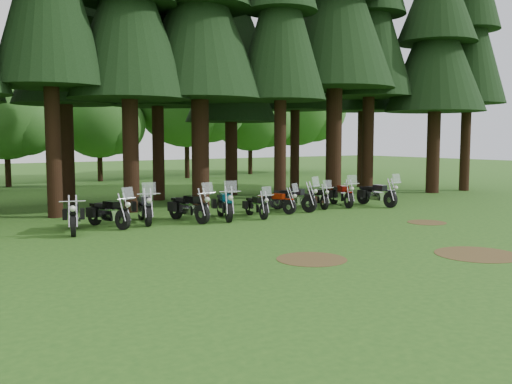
# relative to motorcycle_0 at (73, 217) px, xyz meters

# --- Properties ---
(ground) EXTENTS (120.00, 120.00, 0.00)m
(ground) POSITION_rel_motorcycle_0_xyz_m (6.76, -5.55, -0.49)
(ground) COLOR #28561A
(ground) RESTS_ON ground
(pine_front_9) EXTENTS (5.44, 5.44, 15.89)m
(pine_front_9) POSITION_rel_motorcycle_0_xyz_m (20.70, 2.28, 9.02)
(pine_front_9) COLOR black
(pine_front_9) RESTS_ON ground
(pine_front_10) EXTENTS (4.25, 4.25, 17.69)m
(pine_front_10) POSITION_rel_motorcycle_0_xyz_m (23.28, 2.08, 10.10)
(pine_front_10) COLOR black
(pine_front_10) RESTS_ON ground
(pine_back_4) EXTENTS (4.94, 4.94, 13.78)m
(pine_back_4) POSITION_rel_motorcycle_0_xyz_m (10.80, 7.70, 7.76)
(pine_back_4) COLOR black
(pine_back_4) RESTS_ON ground
(pine_back_5) EXTENTS (3.94, 3.94, 16.33)m
(pine_back_5) POSITION_rel_motorcycle_0_xyz_m (14.83, 7.31, 9.28)
(pine_back_5) COLOR black
(pine_back_5) RESTS_ON ground
(pine_back_6) EXTENTS (4.59, 4.59, 16.58)m
(pine_back_6) POSITION_rel_motorcycle_0_xyz_m (20.12, 7.24, 9.43)
(pine_back_6) COLOR black
(pine_back_6) RESTS_ON ground
(decid_3) EXTENTS (6.12, 5.95, 7.65)m
(decid_3) POSITION_rel_motorcycle_0_xyz_m (2.05, 19.58, 4.02)
(decid_3) COLOR black
(decid_3) RESTS_ON ground
(decid_4) EXTENTS (5.93, 5.76, 7.41)m
(decid_4) POSITION_rel_motorcycle_0_xyz_m (8.34, 20.77, 3.88)
(decid_4) COLOR black
(decid_4) RESTS_ON ground
(decid_5) EXTENTS (8.45, 8.21, 10.56)m
(decid_5) POSITION_rel_motorcycle_0_xyz_m (15.05, 20.16, 5.74)
(decid_5) COLOR black
(decid_5) RESTS_ON ground
(decid_6) EXTENTS (7.06, 6.86, 8.82)m
(decid_6) POSITION_rel_motorcycle_0_xyz_m (21.61, 21.46, 4.71)
(decid_6) COLOR black
(decid_6) RESTS_ON ground
(decid_7) EXTENTS (8.44, 8.20, 10.55)m
(decid_7) POSITION_rel_motorcycle_0_xyz_m (26.22, 21.28, 5.73)
(decid_7) COLOR black
(decid_7) RESTS_ON ground
(dirt_patch_0) EXTENTS (1.80, 1.80, 0.01)m
(dirt_patch_0) POSITION_rel_motorcycle_0_xyz_m (3.76, -7.55, -0.49)
(dirt_patch_0) COLOR #4C3D1E
(dirt_patch_0) RESTS_ON ground
(dirt_patch_1) EXTENTS (1.40, 1.40, 0.01)m
(dirt_patch_1) POSITION_rel_motorcycle_0_xyz_m (11.26, -5.05, -0.49)
(dirt_patch_1) COLOR #4C3D1E
(dirt_patch_1) RESTS_ON ground
(dirt_patch_2) EXTENTS (2.20, 2.20, 0.01)m
(dirt_patch_2) POSITION_rel_motorcycle_0_xyz_m (7.76, -9.55, -0.49)
(dirt_patch_2) COLOR #4C3D1E
(dirt_patch_2) RESTS_ON ground
(motorcycle_0) EXTENTS (0.85, 2.32, 0.97)m
(motorcycle_0) POSITION_rel_motorcycle_0_xyz_m (0.00, 0.00, 0.00)
(motorcycle_0) COLOR black
(motorcycle_0) RESTS_ON ground
(motorcycle_1) EXTENTS (0.92, 2.28, 1.45)m
(motorcycle_1) POSITION_rel_motorcycle_0_xyz_m (1.29, 0.34, -0.01)
(motorcycle_1) COLOR black
(motorcycle_1) RESTS_ON ground
(motorcycle_2) EXTENTS (0.92, 2.46, 1.56)m
(motorcycle_2) POSITION_rel_motorcycle_0_xyz_m (2.74, 0.65, 0.03)
(motorcycle_2) COLOR black
(motorcycle_2) RESTS_ON ground
(motorcycle_3) EXTENTS (0.64, 2.41, 1.51)m
(motorcycle_3) POSITION_rel_motorcycle_0_xyz_m (4.22, 0.04, 0.01)
(motorcycle_3) COLOR black
(motorcycle_3) RESTS_ON ground
(motorcycle_4) EXTENTS (1.13, 2.41, 1.55)m
(motorcycle_4) POSITION_rel_motorcycle_0_xyz_m (5.63, -0.16, 0.02)
(motorcycle_4) COLOR black
(motorcycle_4) RESTS_ON ground
(motorcycle_5) EXTENTS (0.62, 2.02, 1.27)m
(motorcycle_5) POSITION_rel_motorcycle_0_xyz_m (6.92, -0.42, -0.07)
(motorcycle_5) COLOR black
(motorcycle_5) RESTS_ON ground
(motorcycle_6) EXTENTS (0.92, 1.98, 1.27)m
(motorcycle_6) POSITION_rel_motorcycle_0_xyz_m (8.26, 0.18, -0.07)
(motorcycle_6) COLOR black
(motorcycle_6) RESTS_ON ground
(motorcycle_7) EXTENTS (0.92, 2.36, 1.50)m
(motorcycle_7) POSITION_rel_motorcycle_0_xyz_m (9.30, 0.32, 0.01)
(motorcycle_7) COLOR black
(motorcycle_7) RESTS_ON ground
(motorcycle_8) EXTENTS (0.78, 2.04, 1.29)m
(motorcycle_8) POSITION_rel_motorcycle_0_xyz_m (10.84, 0.57, -0.06)
(motorcycle_8) COLOR black
(motorcycle_8) RESTS_ON ground
(motorcycle_9) EXTENTS (1.00, 2.31, 1.47)m
(motorcycle_9) POSITION_rel_motorcycle_0_xyz_m (12.11, 0.43, -0.00)
(motorcycle_9) COLOR black
(motorcycle_9) RESTS_ON ground
(motorcycle_10) EXTENTS (0.45, 2.40, 1.52)m
(motorcycle_10) POSITION_rel_motorcycle_0_xyz_m (13.50, -0.40, 0.01)
(motorcycle_10) COLOR black
(motorcycle_10) RESTS_ON ground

